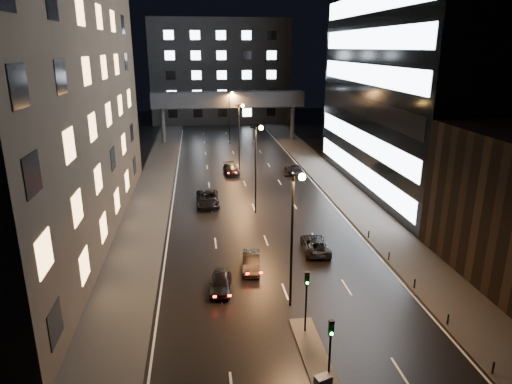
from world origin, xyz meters
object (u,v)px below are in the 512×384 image
at_px(car_away_b, 251,262).
at_px(car_toward_b, 294,169).
at_px(car_away_a, 221,283).
at_px(car_away_d, 231,169).
at_px(car_away_c, 208,199).
at_px(car_toward_a, 315,244).

bearing_deg(car_away_b, car_toward_b, 77.97).
height_order(car_away_a, car_toward_b, car_toward_b).
height_order(car_away_a, car_away_d, car_away_d).
distance_m(car_away_a, car_away_b, 4.30).
bearing_deg(car_away_b, car_away_a, -124.20).
xyz_separation_m(car_away_c, car_toward_b, (13.38, 12.69, -0.10)).
distance_m(car_away_a, car_away_d, 34.78).
height_order(car_away_c, car_away_d, car_away_c).
bearing_deg(car_away_d, car_away_a, -101.94).
distance_m(car_away_b, car_away_c, 17.70).
xyz_separation_m(car_away_a, car_away_d, (3.50, 34.61, 0.02)).
distance_m(car_away_d, car_toward_b, 9.52).
bearing_deg(car_toward_a, car_toward_b, -92.98).
relative_size(car_away_c, car_toward_a, 1.15).
relative_size(car_away_b, car_away_d, 0.87).
distance_m(car_away_c, car_away_d, 14.50).
height_order(car_away_d, car_toward_b, car_toward_b).
height_order(car_away_a, car_away_c, car_away_c).
relative_size(car_away_c, car_away_d, 1.20).
bearing_deg(car_away_c, car_away_d, 73.90).
relative_size(car_away_a, car_toward_b, 0.82).
xyz_separation_m(car_away_d, car_toward_a, (5.71, -28.46, -0.00)).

